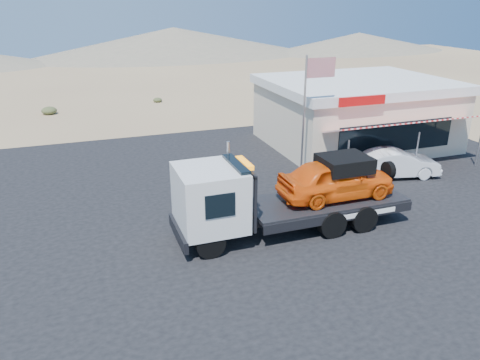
{
  "coord_description": "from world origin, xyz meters",
  "views": [
    {
      "loc": [
        -5.33,
        -14.69,
        8.42
      ],
      "look_at": [
        0.61,
        1.93,
        1.5
      ],
      "focal_mm": 35.0,
      "sensor_mm": 36.0,
      "label": 1
    }
  ],
  "objects_px": {
    "tow_truck": "(287,191)",
    "white_sedan": "(396,163)",
    "flagpole": "(309,104)",
    "jerky_store": "(355,112)"
  },
  "relations": [
    {
      "from": "tow_truck",
      "to": "white_sedan",
      "type": "height_order",
      "value": "tow_truck"
    },
    {
      "from": "tow_truck",
      "to": "flagpole",
      "type": "xyz_separation_m",
      "value": [
        3.13,
        4.52,
        2.15
      ]
    },
    {
      "from": "white_sedan",
      "to": "tow_truck",
      "type": "bearing_deg",
      "value": 126.49
    },
    {
      "from": "tow_truck",
      "to": "flagpole",
      "type": "distance_m",
      "value": 5.9
    },
    {
      "from": "white_sedan",
      "to": "flagpole",
      "type": "relative_size",
      "value": 0.7
    },
    {
      "from": "white_sedan",
      "to": "flagpole",
      "type": "xyz_separation_m",
      "value": [
        -4.43,
        1.16,
        3.05
      ]
    },
    {
      "from": "jerky_store",
      "to": "flagpole",
      "type": "bearing_deg",
      "value": -141.21
    },
    {
      "from": "jerky_store",
      "to": "tow_truck",
      "type": "bearing_deg",
      "value": -134.03
    },
    {
      "from": "tow_truck",
      "to": "white_sedan",
      "type": "xyz_separation_m",
      "value": [
        7.55,
        3.36,
        -0.9
      ]
    },
    {
      "from": "flagpole",
      "to": "jerky_store",
      "type": "bearing_deg",
      "value": 38.79
    }
  ]
}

